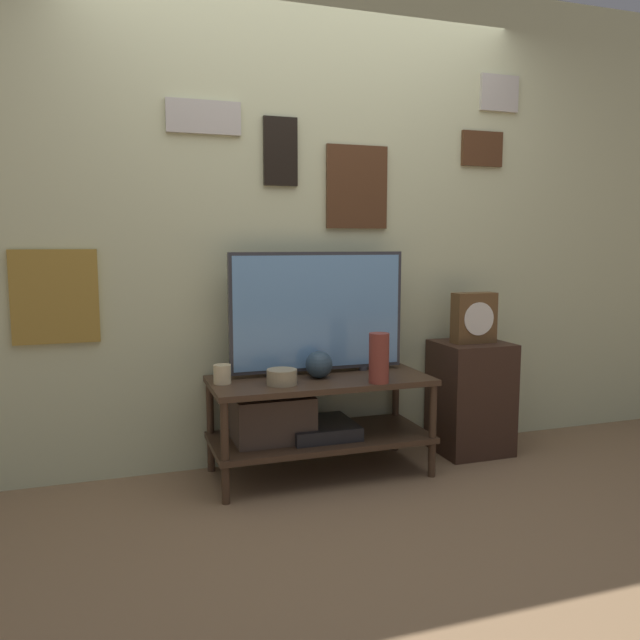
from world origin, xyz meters
TOP-DOWN VIEW (x-y plane):
  - ground_plane at (0.00, 0.00)m, footprint 12.00×12.00m
  - wall_back at (-0.00, 0.60)m, footprint 6.40×0.08m
  - media_console at (-0.09, 0.30)m, footprint 1.16×0.51m
  - television at (0.02, 0.41)m, footprint 0.97×0.05m
  - vase_tall_ceramic at (0.25, 0.09)m, footprint 0.10×0.10m
  - vase_wide_bowl at (-0.23, 0.21)m, footprint 0.15×0.15m
  - vase_round_glass at (-0.01, 0.30)m, footprint 0.14×0.14m
  - candle_jar at (-0.51, 0.33)m, footprint 0.09×0.09m
  - side_table at (0.96, 0.36)m, footprint 0.41×0.38m
  - mantel_clock at (0.96, 0.35)m, footprint 0.25×0.11m

SIDE VIEW (x-z plane):
  - ground_plane at x=0.00m, z-range 0.00..0.00m
  - side_table at x=0.96m, z-range 0.00..0.66m
  - media_console at x=-0.09m, z-range 0.07..0.59m
  - vase_wide_bowl at x=-0.23m, z-range 0.53..0.60m
  - candle_jar at x=-0.51m, z-range 0.53..0.62m
  - vase_round_glass at x=-0.01m, z-range 0.53..0.67m
  - vase_tall_ceramic at x=0.25m, z-range 0.53..0.78m
  - mantel_clock at x=0.96m, z-range 0.66..0.95m
  - television at x=0.02m, z-range 0.53..1.20m
  - wall_back at x=0.00m, z-range 0.00..2.70m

